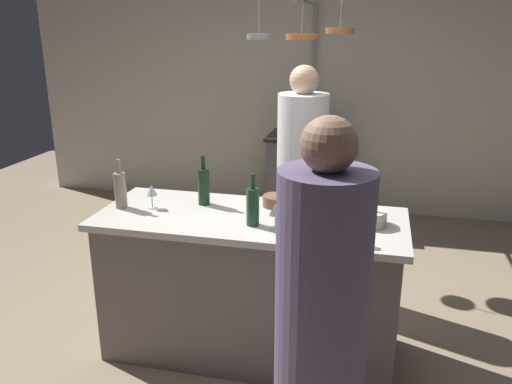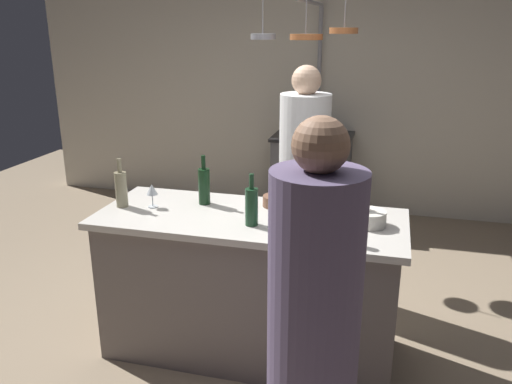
{
  "view_description": "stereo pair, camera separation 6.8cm",
  "coord_description": "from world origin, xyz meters",
  "px_view_note": "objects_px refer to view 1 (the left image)",
  "views": [
    {
      "loc": [
        0.69,
        -2.72,
        1.96
      ],
      "look_at": [
        0.0,
        0.15,
        1.0
      ],
      "focal_mm": 36.13,
      "sensor_mm": 36.0,
      "label": 1
    },
    {
      "loc": [
        0.75,
        -2.7,
        1.96
      ],
      "look_at": [
        0.0,
        0.15,
        1.0
      ],
      "focal_mm": 36.13,
      "sensor_mm": 36.0,
      "label": 2
    }
  ],
  "objects_px": {
    "pepper_mill": "(341,221)",
    "wine_bottle_dark": "(345,198)",
    "chef": "(301,193)",
    "wine_glass_by_chef": "(276,211)",
    "guest_right": "(320,346)",
    "bar_stool_right": "(324,371)",
    "wine_bottle_red": "(204,186)",
    "wine_bottle_green": "(253,206)",
    "mixing_bowl_blue": "(300,219)",
    "wine_bottle_white": "(120,189)",
    "stove_range": "(307,176)",
    "mixing_bowl_wooden": "(275,201)",
    "wine_glass_near_right_guest": "(151,191)",
    "mixing_bowl_ceramic": "(370,217)"
  },
  "relations": [
    {
      "from": "mixing_bowl_ceramic",
      "to": "bar_stool_right",
      "type": "bearing_deg",
      "value": -104.05
    },
    {
      "from": "stove_range",
      "to": "pepper_mill",
      "type": "bearing_deg",
      "value": -78.65
    },
    {
      "from": "guest_right",
      "to": "wine_glass_near_right_guest",
      "type": "bearing_deg",
      "value": 138.81
    },
    {
      "from": "stove_range",
      "to": "mixing_bowl_ceramic",
      "type": "xyz_separation_m",
      "value": [
        0.68,
        -2.42,
        0.5
      ]
    },
    {
      "from": "stove_range",
      "to": "mixing_bowl_blue",
      "type": "bearing_deg",
      "value": -83.07
    },
    {
      "from": "wine_bottle_dark",
      "to": "wine_bottle_red",
      "type": "xyz_separation_m",
      "value": [
        -0.87,
        0.07,
        -0.01
      ]
    },
    {
      "from": "wine_glass_near_right_guest",
      "to": "mixing_bowl_wooden",
      "type": "bearing_deg",
      "value": 16.04
    },
    {
      "from": "wine_bottle_dark",
      "to": "mixing_bowl_wooden",
      "type": "relative_size",
      "value": 2.13
    },
    {
      "from": "chef",
      "to": "wine_glass_by_chef",
      "type": "height_order",
      "value": "chef"
    },
    {
      "from": "mixing_bowl_blue",
      "to": "guest_right",
      "type": "bearing_deg",
      "value": -76.48
    },
    {
      "from": "chef",
      "to": "wine_glass_by_chef",
      "type": "bearing_deg",
      "value": -89.55
    },
    {
      "from": "wine_bottle_green",
      "to": "mixing_bowl_ceramic",
      "type": "xyz_separation_m",
      "value": [
        0.63,
        0.16,
        -0.07
      ]
    },
    {
      "from": "guest_right",
      "to": "wine_bottle_red",
      "type": "xyz_separation_m",
      "value": [
        -0.86,
        1.14,
        0.24
      ]
    },
    {
      "from": "mixing_bowl_blue",
      "to": "mixing_bowl_wooden",
      "type": "bearing_deg",
      "value": 125.4
    },
    {
      "from": "pepper_mill",
      "to": "wine_bottle_dark",
      "type": "xyz_separation_m",
      "value": [
        -0.0,
        0.3,
        0.03
      ]
    },
    {
      "from": "guest_right",
      "to": "wine_glass_by_chef",
      "type": "relative_size",
      "value": 11.46
    },
    {
      "from": "guest_right",
      "to": "wine_bottle_dark",
      "type": "distance_m",
      "value": 1.1
    },
    {
      "from": "bar_stool_right",
      "to": "wine_bottle_dark",
      "type": "xyz_separation_m",
      "value": [
        0.02,
        0.69,
        0.66
      ]
    },
    {
      "from": "bar_stool_right",
      "to": "guest_right",
      "type": "relative_size",
      "value": 0.41
    },
    {
      "from": "bar_stool_right",
      "to": "wine_bottle_dark",
      "type": "relative_size",
      "value": 2.04
    },
    {
      "from": "wine_bottle_red",
      "to": "wine_glass_near_right_guest",
      "type": "height_order",
      "value": "wine_bottle_red"
    },
    {
      "from": "wine_bottle_red",
      "to": "chef",
      "type": "bearing_deg",
      "value": 54.45
    },
    {
      "from": "wine_bottle_white",
      "to": "wine_glass_near_right_guest",
      "type": "distance_m",
      "value": 0.19
    },
    {
      "from": "chef",
      "to": "mixing_bowl_blue",
      "type": "xyz_separation_m",
      "value": [
        0.13,
        -0.91,
        0.14
      ]
    },
    {
      "from": "bar_stool_right",
      "to": "wine_bottle_white",
      "type": "height_order",
      "value": "wine_bottle_white"
    },
    {
      "from": "pepper_mill",
      "to": "wine_bottle_white",
      "type": "relative_size",
      "value": 0.7
    },
    {
      "from": "pepper_mill",
      "to": "wine_glass_by_chef",
      "type": "distance_m",
      "value": 0.36
    },
    {
      "from": "wine_bottle_dark",
      "to": "wine_bottle_white",
      "type": "bearing_deg",
      "value": -175.47
    },
    {
      "from": "chef",
      "to": "mixing_bowl_blue",
      "type": "distance_m",
      "value": 0.93
    },
    {
      "from": "wine_bottle_red",
      "to": "wine_bottle_green",
      "type": "bearing_deg",
      "value": -35.64
    },
    {
      "from": "wine_glass_by_chef",
      "to": "wine_bottle_red",
      "type": "bearing_deg",
      "value": 149.57
    },
    {
      "from": "guest_right",
      "to": "wine_bottle_red",
      "type": "distance_m",
      "value": 1.45
    },
    {
      "from": "wine_bottle_red",
      "to": "wine_glass_by_chef",
      "type": "height_order",
      "value": "wine_bottle_red"
    },
    {
      "from": "bar_stool_right",
      "to": "wine_glass_near_right_guest",
      "type": "bearing_deg",
      "value": 151.25
    },
    {
      "from": "wine_bottle_green",
      "to": "wine_glass_by_chef",
      "type": "xyz_separation_m",
      "value": [
        0.13,
        -0.03,
        -0.01
      ]
    },
    {
      "from": "guest_right",
      "to": "pepper_mill",
      "type": "relative_size",
      "value": 7.97
    },
    {
      "from": "wine_bottle_white",
      "to": "wine_bottle_red",
      "type": "bearing_deg",
      "value": 20.67
    },
    {
      "from": "stove_range",
      "to": "mixing_bowl_wooden",
      "type": "xyz_separation_m",
      "value": [
        0.11,
        -2.24,
        0.49
      ]
    },
    {
      "from": "mixing_bowl_blue",
      "to": "mixing_bowl_ceramic",
      "type": "distance_m",
      "value": 0.39
    },
    {
      "from": "mixing_bowl_blue",
      "to": "mixing_bowl_ceramic",
      "type": "height_order",
      "value": "mixing_bowl_ceramic"
    },
    {
      "from": "wine_bottle_red",
      "to": "wine_glass_by_chef",
      "type": "xyz_separation_m",
      "value": [
        0.51,
        -0.3,
        -0.01
      ]
    },
    {
      "from": "bar_stool_right",
      "to": "mixing_bowl_blue",
      "type": "bearing_deg",
      "value": 111.06
    },
    {
      "from": "pepper_mill",
      "to": "wine_glass_near_right_guest",
      "type": "height_order",
      "value": "pepper_mill"
    },
    {
      "from": "chef",
      "to": "pepper_mill",
      "type": "relative_size",
      "value": 8.11
    },
    {
      "from": "mixing_bowl_wooden",
      "to": "mixing_bowl_blue",
      "type": "xyz_separation_m",
      "value": [
        0.2,
        -0.28,
        0.0
      ]
    },
    {
      "from": "wine_bottle_dark",
      "to": "wine_glass_near_right_guest",
      "type": "bearing_deg",
      "value": -176.59
    },
    {
      "from": "guest_right",
      "to": "bar_stool_right",
      "type": "bearing_deg",
      "value": 91.79
    },
    {
      "from": "wine_bottle_white",
      "to": "wine_glass_by_chef",
      "type": "height_order",
      "value": "wine_bottle_white"
    },
    {
      "from": "stove_range",
      "to": "chef",
      "type": "distance_m",
      "value": 1.65
    },
    {
      "from": "guest_right",
      "to": "mixing_bowl_wooden",
      "type": "bearing_deg",
      "value": 109.23
    }
  ]
}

